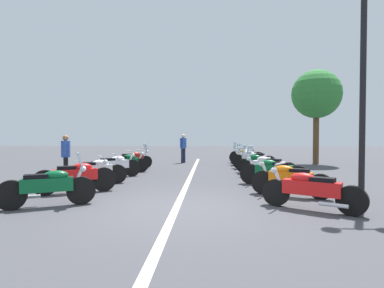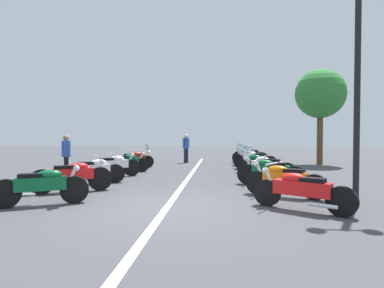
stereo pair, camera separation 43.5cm
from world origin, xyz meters
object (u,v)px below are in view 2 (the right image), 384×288
(motorcycle_left_row_0, at_px, (43,185))
(motorcycle_left_row_1, at_px, (73,176))
(motorcycle_right_row_2, at_px, (270,171))
(motorcycle_left_row_3, at_px, (114,165))
(motorcycle_right_row_1, at_px, (284,179))
(motorcycle_right_row_3, at_px, (266,166))
(motorcycle_right_row_4, at_px, (258,163))
(motorcycle_right_row_7, at_px, (250,155))
(roadside_tree_0, at_px, (320,94))
(motorcycle_right_row_8, at_px, (249,154))
(motorcycle_left_row_5, at_px, (134,159))
(bystander_0, at_px, (66,153))
(street_lamp_twin_globe, at_px, (358,48))
(motorcycle_left_row_4, at_px, (127,162))
(motorcycle_right_row_6, at_px, (250,157))
(traffic_cone_0, at_px, (51,178))
(motorcycle_left_row_2, at_px, (94,170))
(motorcycle_right_row_5, at_px, (254,159))
(bystander_1, at_px, (186,146))
(motorcycle_right_row_0, at_px, (301,190))

(motorcycle_left_row_0, height_order, motorcycle_left_row_1, motorcycle_left_row_0)
(motorcycle_left_row_1, height_order, motorcycle_right_row_2, motorcycle_left_row_1)
(motorcycle_left_row_3, xyz_separation_m, motorcycle_right_row_1, (-3.26, -5.67, -0.01))
(motorcycle_right_row_3, distance_m, motorcycle_right_row_4, 1.51)
(motorcycle_right_row_7, bearing_deg, roadside_tree_0, -159.78)
(motorcycle_right_row_4, bearing_deg, motorcycle_right_row_8, -65.98)
(motorcycle_left_row_5, distance_m, bystander_0, 3.98)
(street_lamp_twin_globe, bearing_deg, motorcycle_right_row_2, 36.62)
(bystander_0, xyz_separation_m, roadside_tree_0, (6.59, -11.23, 2.93))
(motorcycle_left_row_4, distance_m, motorcycle_right_row_6, 6.51)
(motorcycle_right_row_7, relative_size, street_lamp_twin_globe, 0.37)
(motorcycle_left_row_3, bearing_deg, traffic_cone_0, -155.43)
(motorcycle_left_row_2, xyz_separation_m, motorcycle_left_row_3, (1.63, -0.10, 0.01))
(motorcycle_left_row_4, distance_m, motorcycle_right_row_5, 5.85)
(motorcycle_left_row_3, bearing_deg, motorcycle_right_row_3, -38.72)
(motorcycle_right_row_5, distance_m, motorcycle_right_row_8, 4.85)
(motorcycle_left_row_4, relative_size, motorcycle_right_row_7, 0.91)
(motorcycle_left_row_2, bearing_deg, traffic_cone_0, -174.19)
(bystander_1, bearing_deg, motorcycle_left_row_2, 111.29)
(roadside_tree_0, bearing_deg, motorcycle_right_row_4, 139.91)
(motorcycle_right_row_0, xyz_separation_m, motorcycle_right_row_1, (1.48, 0.04, 0.01))
(motorcycle_right_row_4, relative_size, street_lamp_twin_globe, 0.34)
(motorcycle_left_row_0, relative_size, roadside_tree_0, 0.36)
(motorcycle_left_row_2, height_order, bystander_1, bystander_1)
(motorcycle_right_row_3, distance_m, bystander_0, 7.41)
(motorcycle_right_row_1, xyz_separation_m, motorcycle_right_row_2, (1.75, 0.07, 0.01))
(motorcycle_left_row_3, height_order, motorcycle_right_row_1, motorcycle_left_row_3)
(motorcycle_right_row_4, bearing_deg, motorcycle_left_row_1, 65.26)
(motorcycle_left_row_0, xyz_separation_m, motorcycle_right_row_1, (1.48, -5.66, -0.01))
(motorcycle_left_row_1, relative_size, motorcycle_left_row_2, 1.06)
(motorcycle_left_row_1, relative_size, motorcycle_left_row_4, 1.10)
(motorcycle_left_row_5, bearing_deg, motorcycle_right_row_4, -49.95)
(motorcycle_right_row_3, xyz_separation_m, motorcycle_right_row_8, (8.01, -0.15, -0.01))
(motorcycle_left_row_4, xyz_separation_m, roadside_tree_0, (4.69, -9.52, 3.43))
(motorcycle_right_row_1, distance_m, bystander_0, 7.91)
(motorcycle_right_row_1, height_order, motorcycle_right_row_8, motorcycle_right_row_8)
(motorcycle_right_row_7, relative_size, motorcycle_right_row_8, 1.04)
(motorcycle_left_row_1, relative_size, motorcycle_right_row_2, 0.96)
(motorcycle_right_row_1, height_order, motorcycle_right_row_7, motorcycle_right_row_7)
(motorcycle_right_row_4, relative_size, roadside_tree_0, 0.35)
(motorcycle_left_row_0, distance_m, motorcycle_right_row_2, 6.46)
(motorcycle_left_row_1, relative_size, motorcycle_right_row_5, 1.02)
(bystander_0, bearing_deg, motorcycle_left_row_1, -77.74)
(motorcycle_left_row_5, relative_size, motorcycle_right_row_7, 0.88)
(motorcycle_left_row_0, distance_m, motorcycle_right_row_6, 11.14)
(roadside_tree_0, bearing_deg, motorcycle_left_row_5, 107.11)
(motorcycle_left_row_4, relative_size, traffic_cone_0, 2.95)
(motorcycle_right_row_3, bearing_deg, motorcycle_right_row_8, -57.67)
(motorcycle_right_row_2, xyz_separation_m, roadside_tree_0, (7.72, -3.95, 3.41))
(motorcycle_left_row_3, xyz_separation_m, motorcycle_right_row_4, (1.54, -5.62, -0.01))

